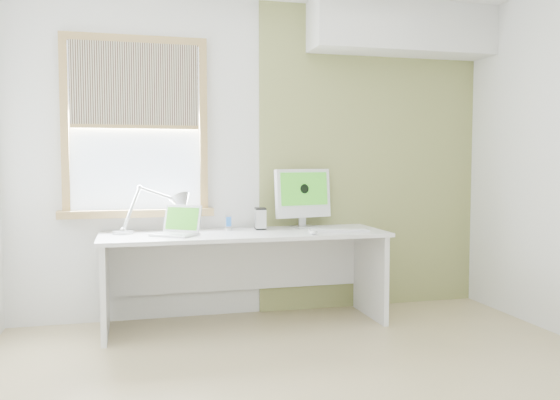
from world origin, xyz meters
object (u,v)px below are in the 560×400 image
object	(u,v)px
imac	(303,195)
desk_lamp	(171,207)
desk	(244,256)
external_drive	(260,219)
laptop	(178,228)

from	to	relation	value
imac	desk_lamp	bearing A→B (deg)	-176.55
desk	external_drive	size ratio (longest dim) A/B	12.62
laptop	external_drive	bearing A→B (deg)	16.88
desk_lamp	laptop	bearing A→B (deg)	-80.55
laptop	imac	xyz separation A→B (m)	(1.05, 0.27, 0.22)
desk_lamp	imac	size ratio (longest dim) A/B	1.33
desk	desk_lamp	world-z (taller)	desk_lamp
external_drive	imac	bearing A→B (deg)	9.17
desk	laptop	world-z (taller)	laptop
desk	laptop	xyz separation A→B (m)	(-0.52, -0.09, 0.25)
desk	desk_lamp	bearing A→B (deg)	168.83
desk_lamp	external_drive	world-z (taller)	desk_lamp
desk	desk_lamp	distance (m)	0.68
desk	imac	size ratio (longest dim) A/B	4.39
laptop	imac	bearing A→B (deg)	14.18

